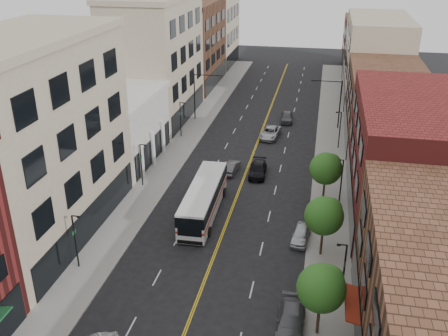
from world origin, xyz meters
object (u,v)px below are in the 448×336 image
Objects in this scene: car_parked_mid at (291,320)px; car_parked_far at (301,235)px; car_lane_a at (258,170)px; car_lane_b at (270,133)px; city_bus at (204,198)px; car_lane_behind at (231,167)px; car_lane_c at (287,117)px.

car_parked_far is at bearing 89.42° from car_parked_mid.
car_parked_far is 14.73m from car_lane_a.
car_parked_mid is at bearing -75.28° from car_lane_b.
city_bus reaches higher than car_parked_far.
car_lane_b is (-5.90, 26.32, 0.06)m from car_parked_far.
city_bus is 3.06× the size of car_lane_behind.
car_lane_b is (3.30, 12.63, 0.06)m from car_lane_behind.
car_parked_mid reaches higher than car_lane_behind.
car_lane_c reaches higher than car_lane_behind.
car_parked_far is at bearing -71.43° from car_lane_b.
car_lane_behind is 0.84× the size of car_lane_a.
car_parked_far is (10.05, -3.13, -1.19)m from city_bus.
car_lane_b is (-5.90, 38.15, 0.01)m from car_parked_mid.
car_parked_far is 0.96× the size of car_lane_behind.
city_bus reaches higher than car_parked_mid.
car_lane_a is at bearing 66.54° from city_bus.
car_parked_mid is 1.01× the size of car_lane_a.
car_parked_mid is 0.94× the size of car_lane_b.
city_bus is at bearing -114.44° from car_lane_a.
car_parked_mid is 1.21× the size of car_lane_behind.
car_lane_behind is at bearing 109.25° from car_parked_mid.
city_bus is 3.19× the size of car_parked_far.
car_lane_behind is 3.31m from car_lane_a.
car_parked_far is at bearing -69.00° from car_lane_a.
city_bus reaches higher than car_lane_behind.
car_parked_mid is at bearing 114.54° from car_lane_behind.
car_lane_c is at bearing 102.73° from car_parked_far.
city_bus is 23.58m from car_lane_b.
city_bus reaches higher than car_lane_c.
car_lane_behind is 13.06m from car_lane_b.
car_lane_a is 12.82m from car_lane_b.
car_parked_mid is (10.05, -14.96, -1.14)m from city_bus.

